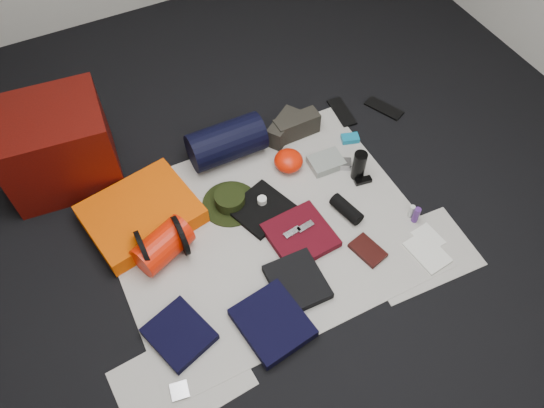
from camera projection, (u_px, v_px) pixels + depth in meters
name	position (u px, v px, depth m)	size (l,w,h in m)	color
floor	(266.00, 231.00, 2.88)	(4.50, 4.50, 0.02)	black
newspaper_mat	(266.00, 229.00, 2.87)	(1.60, 1.30, 0.01)	silver
newspaper_sheet_front_left	(182.00, 379.00, 2.40)	(0.58, 0.40, 0.00)	silver
newspaper_sheet_front_right	(419.00, 254.00, 2.78)	(0.58, 0.40, 0.00)	silver
red_cabinet	(57.00, 146.00, 2.90)	(0.58, 0.48, 0.48)	#4A0905
sleeping_pad	(141.00, 214.00, 2.86)	(0.57, 0.47, 0.10)	#EC5302
stuff_sack	(163.00, 245.00, 2.70)	(0.17, 0.17, 0.30)	red
sack_strap_left	(143.00, 251.00, 2.66)	(0.22, 0.22, 0.03)	black
sack_strap_right	(181.00, 236.00, 2.71)	(0.22, 0.22, 0.03)	black
navy_duffel	(226.00, 142.00, 3.08)	(0.23, 0.23, 0.44)	black
boonie_brim	(230.00, 204.00, 2.96)	(0.32, 0.32, 0.01)	black
boonie_crown	(230.00, 199.00, 2.93)	(0.17, 0.17, 0.07)	black
hiking_boot_left	(283.00, 128.00, 3.22)	(0.26, 0.10, 0.13)	#2A2720
hiking_boot_right	(297.00, 126.00, 3.22)	(0.28, 0.10, 0.14)	#2A2720
flip_flop_left	(342.00, 112.00, 3.39)	(0.09, 0.26, 0.01)	black
flip_flop_right	(384.00, 108.00, 3.41)	(0.09, 0.25, 0.01)	black
trousers_navy_a	(179.00, 334.00, 2.49)	(0.25, 0.29, 0.04)	black
trousers_navy_b	(272.00, 323.00, 2.52)	(0.30, 0.34, 0.05)	black
trousers_charcoal	(297.00, 282.00, 2.65)	(0.26, 0.30, 0.05)	black
black_tshirt	(261.00, 209.00, 2.93)	(0.29, 0.27, 0.03)	black
red_shirt	(300.00, 235.00, 2.82)	(0.32, 0.32, 0.04)	#490811
orange_stuff_sack	(288.00, 161.00, 3.08)	(0.17, 0.17, 0.11)	red
first_aid_pouch	(326.00, 162.00, 3.11)	(0.19, 0.15, 0.05)	gray
water_bottle	(359.00, 166.00, 3.00)	(0.08, 0.08, 0.19)	black
speaker	(346.00, 209.00, 2.90)	(0.08, 0.08, 0.20)	black
compact_camera	(342.00, 164.00, 3.11)	(0.11, 0.07, 0.04)	#A8A8AD
cyan_case	(350.00, 138.00, 3.23)	(0.10, 0.07, 0.03)	#10749B
toiletry_purple	(416.00, 215.00, 2.86)	(0.04, 0.04, 0.10)	#4A2370
toiletry_clear	(411.00, 211.00, 2.88)	(0.03, 0.03, 0.09)	silver
paperback_book	(368.00, 250.00, 2.77)	(0.12, 0.18, 0.03)	black
map_booklet	(427.00, 252.00, 2.77)	(0.15, 0.22, 0.01)	silver
map_printout	(428.00, 238.00, 2.83)	(0.12, 0.15, 0.01)	silver
sunglasses	(363.00, 181.00, 3.05)	(0.10, 0.04, 0.02)	black
key_cluster	(180.00, 391.00, 2.36)	(0.08, 0.08, 0.01)	#A8A8AD
tape_roll	(262.00, 200.00, 2.92)	(0.05, 0.05, 0.04)	white
energy_bar_a	(292.00, 232.00, 2.80)	(0.10, 0.04, 0.01)	#A8A8AD
energy_bar_b	(305.00, 227.00, 2.82)	(0.10, 0.04, 0.01)	#A8A8AD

